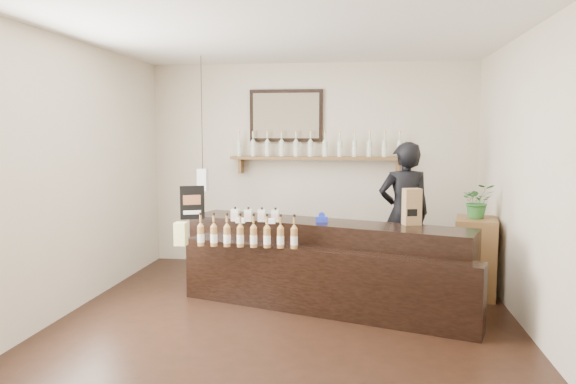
# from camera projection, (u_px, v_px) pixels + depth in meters

# --- Properties ---
(ground) EXTENTS (5.00, 5.00, 0.00)m
(ground) POSITION_uv_depth(u_px,v_px,m) (287.00, 321.00, 5.51)
(ground) COLOR black
(ground) RESTS_ON ground
(room_shell) EXTENTS (5.00, 5.00, 5.00)m
(room_shell) POSITION_uv_depth(u_px,v_px,m) (287.00, 148.00, 5.33)
(room_shell) COLOR beige
(room_shell) RESTS_ON ground
(back_wall_decor) EXTENTS (2.66, 0.96, 1.69)m
(back_wall_decor) POSITION_uv_depth(u_px,v_px,m) (300.00, 139.00, 7.69)
(back_wall_decor) COLOR brown
(back_wall_decor) RESTS_ON ground
(counter) EXTENTS (3.18, 1.83, 1.04)m
(counter) POSITION_uv_depth(u_px,v_px,m) (323.00, 267.00, 6.00)
(counter) COLOR black
(counter) RESTS_ON ground
(promo_sign) EXTENTS (0.26, 0.12, 0.37)m
(promo_sign) POSITION_uv_depth(u_px,v_px,m) (192.00, 203.00, 6.21)
(promo_sign) COLOR black
(promo_sign) RESTS_ON counter
(paper_bag) EXTENTS (0.20, 0.18, 0.38)m
(paper_bag) POSITION_uv_depth(u_px,v_px,m) (412.00, 207.00, 5.85)
(paper_bag) COLOR #8D6544
(paper_bag) RESTS_ON counter
(tape_dispenser) EXTENTS (0.13, 0.06, 0.11)m
(tape_dispenser) POSITION_uv_depth(u_px,v_px,m) (322.00, 218.00, 6.03)
(tape_dispenser) COLOR #1B2CBE
(tape_dispenser) RESTS_ON counter
(side_cabinet) EXTENTS (0.55, 0.68, 0.89)m
(side_cabinet) POSITION_uv_depth(u_px,v_px,m) (476.00, 257.00, 6.34)
(side_cabinet) COLOR brown
(side_cabinet) RESTS_ON ground
(potted_plant) EXTENTS (0.38, 0.33, 0.39)m
(potted_plant) POSITION_uv_depth(u_px,v_px,m) (478.00, 201.00, 6.28)
(potted_plant) COLOR #2D702C
(potted_plant) RESTS_ON side_cabinet
(shopkeeper) EXTENTS (0.81, 0.62, 1.96)m
(shopkeeper) POSITION_uv_depth(u_px,v_px,m) (404.00, 204.00, 6.77)
(shopkeeper) COLOR black
(shopkeeper) RESTS_ON ground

